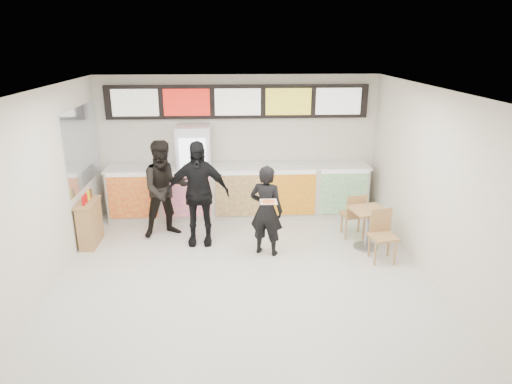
{
  "coord_description": "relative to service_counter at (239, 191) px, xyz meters",
  "views": [
    {
      "loc": [
        -0.14,
        -6.25,
        3.68
      ],
      "look_at": [
        0.26,
        1.2,
        1.19
      ],
      "focal_mm": 32.0,
      "sensor_mm": 36.0,
      "label": 1
    }
  ],
  "objects": [
    {
      "name": "floor",
      "position": [
        -0.0,
        -3.09,
        -0.57
      ],
      "size": [
        7.0,
        7.0,
        0.0
      ],
      "primitive_type": "plane",
      "color": "beige",
      "rests_on": "ground"
    },
    {
      "name": "ceiling",
      "position": [
        -0.0,
        -3.09,
        2.43
      ],
      "size": [
        7.0,
        7.0,
        0.0
      ],
      "primitive_type": "plane",
      "rotation": [
        3.14,
        0.0,
        0.0
      ],
      "color": "white",
      "rests_on": "wall_back"
    },
    {
      "name": "wall_back",
      "position": [
        -0.0,
        0.41,
        0.93
      ],
      "size": [
        6.0,
        0.0,
        6.0
      ],
      "primitive_type": "plane",
      "rotation": [
        1.57,
        0.0,
        0.0
      ],
      "color": "silver",
      "rests_on": "floor"
    },
    {
      "name": "wall_left",
      "position": [
        -3.0,
        -3.09,
        0.93
      ],
      "size": [
        0.0,
        7.0,
        7.0
      ],
      "primitive_type": "plane",
      "rotation": [
        1.57,
        0.0,
        1.57
      ],
      "color": "silver",
      "rests_on": "floor"
    },
    {
      "name": "wall_right",
      "position": [
        3.0,
        -3.09,
        0.93
      ],
      "size": [
        0.0,
        7.0,
        7.0
      ],
      "primitive_type": "plane",
      "rotation": [
        1.57,
        0.0,
        -1.57
      ],
      "color": "silver",
      "rests_on": "floor"
    },
    {
      "name": "service_counter",
      "position": [
        0.0,
        0.0,
        0.0
      ],
      "size": [
        5.56,
        0.77,
        1.14
      ],
      "color": "silver",
      "rests_on": "floor"
    },
    {
      "name": "menu_board",
      "position": [
        0.0,
        0.32,
        1.88
      ],
      "size": [
        5.5,
        0.14,
        0.7
      ],
      "color": "black",
      "rests_on": "wall_back"
    },
    {
      "name": "drinks_fridge",
      "position": [
        -0.93,
        0.02,
        0.43
      ],
      "size": [
        0.7,
        0.67,
        2.0
      ],
      "color": "white",
      "rests_on": "floor"
    },
    {
      "name": "mirror_panel",
      "position": [
        -2.99,
        -0.64,
        1.18
      ],
      "size": [
        0.01,
        2.0,
        1.5
      ],
      "primitive_type": "cube",
      "color": "#B2B7BF",
      "rests_on": "wall_left"
    },
    {
      "name": "customer_main",
      "position": [
        0.45,
        -1.85,
        0.25
      ],
      "size": [
        0.7,
        0.59,
        1.64
      ],
      "primitive_type": "imported",
      "rotation": [
        0.0,
        0.0,
        2.75
      ],
      "color": "black",
      "rests_on": "floor"
    },
    {
      "name": "customer_left",
      "position": [
        -1.44,
        -0.92,
        0.38
      ],
      "size": [
        1.12,
        1.0,
        1.9
      ],
      "primitive_type": "imported",
      "rotation": [
        0.0,
        0.0,
        0.36
      ],
      "color": "black",
      "rests_on": "floor"
    },
    {
      "name": "customer_mid",
      "position": [
        -0.78,
        -1.33,
        0.42
      ],
      "size": [
        1.17,
        0.51,
        1.98
      ],
      "primitive_type": "imported",
      "rotation": [
        0.0,
        0.0,
        -0.03
      ],
      "color": "black",
      "rests_on": "floor"
    },
    {
      "name": "pizza_slice",
      "position": [
        0.45,
        -2.3,
        0.58
      ],
      "size": [
        0.36,
        0.36,
        0.02
      ],
      "color": "beige",
      "rests_on": "customer_main"
    },
    {
      "name": "cafe_table",
      "position": [
        2.32,
        -1.72,
        -0.04
      ],
      "size": [
        0.75,
        1.6,
        0.91
      ],
      "rotation": [
        0.0,
        0.0,
        0.21
      ],
      "color": "#AD774F",
      "rests_on": "floor"
    },
    {
      "name": "condiment_ledge",
      "position": [
        -2.82,
        -1.29,
        -0.14
      ],
      "size": [
        0.31,
        0.76,
        1.01
      ],
      "color": "#AD774F",
      "rests_on": "floor"
    }
  ]
}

